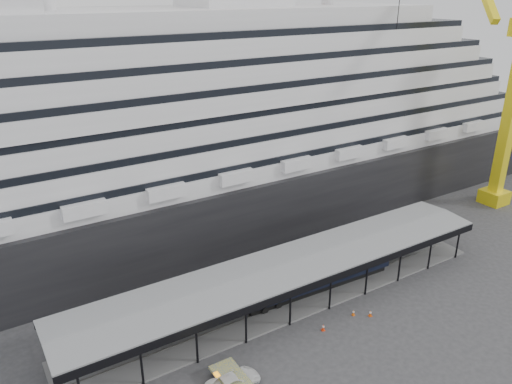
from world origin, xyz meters
TOP-DOWN VIEW (x-y plane):
  - ground at (0.00, 0.00)m, footprint 200.00×200.00m
  - cruise_ship at (0.05, 32.00)m, footprint 130.00×30.00m
  - platform_canopy at (0.00, 5.00)m, footprint 56.00×9.18m
  - crane_yellow at (47.06, 10.54)m, footprint 23.83×18.78m
  - port_truck at (-13.05, -4.07)m, footprint 5.39×2.51m
  - pullman_carriage at (4.31, 5.00)m, footprint 21.64×3.64m
  - traffic_cone_left at (-0.29, -1.86)m, footprint 0.51×0.51m
  - traffic_cone_mid at (4.48, -1.55)m, footprint 0.42×0.42m
  - traffic_cone_right at (6.03, -2.73)m, footprint 0.45×0.45m

SIDE VIEW (x-z plane):
  - ground at x=0.00m, z-range 0.00..0.00m
  - traffic_cone_mid at x=4.48m, z-range 0.00..0.73m
  - traffic_cone_left at x=-0.29m, z-range 0.00..0.80m
  - traffic_cone_right at x=6.03m, z-range 0.00..0.80m
  - port_truck at x=-13.05m, z-range 0.00..1.50m
  - platform_canopy at x=0.00m, z-range -0.29..5.01m
  - pullman_carriage at x=4.31m, z-range -8.00..13.15m
  - cruise_ship at x=0.05m, z-range -3.60..40.30m
  - crane_yellow at x=47.06m, z-range -3.84..43.76m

